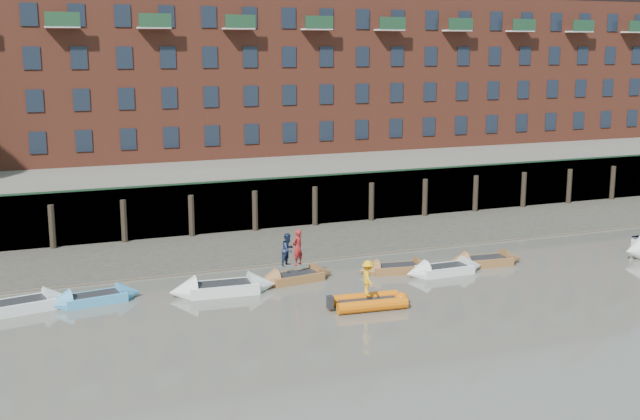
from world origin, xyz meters
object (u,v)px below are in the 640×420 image
rowboat_0 (17,306)px  rib_tender (371,302)px  rowboat_3 (295,277)px  rowboat_5 (445,270)px  rowboat_6 (485,261)px  person_rower_a (298,247)px  person_rower_b (288,250)px  rowboat_2 (223,288)px  person_rib_crew (368,278)px  rowboat_4 (397,268)px  rowboat_1 (95,298)px

rowboat_0 → rib_tender: bearing=-30.6°
rowboat_3 → rowboat_5: bearing=-19.7°
rowboat_0 → rowboat_6: bearing=-13.7°
person_rower_a → person_rower_b: 0.48m
rowboat_3 → rib_tender: (1.73, -5.00, 0.05)m
rowboat_2 → person_rower_b: person_rower_b is taller
rowboat_5 → person_rower_b: person_rower_b is taller
rowboat_2 → person_rib_crew: size_ratio=3.23×
rowboat_3 → person_rib_crew: 5.34m
rowboat_0 → rowboat_5: bearing=-16.0°
rowboat_4 → rib_tender: bearing=-119.8°
rowboat_1 → rib_tender: 12.42m
rowboat_4 → rowboat_5: rowboat_5 is taller
rowboat_3 → rowboat_0: bearing=171.1°
rib_tender → rowboat_5: bearing=36.1°
rowboat_2 → person_rib_crew: 7.04m
person_rib_crew → rowboat_4: bearing=-29.8°
rowboat_1 → person_rib_crew: bearing=-32.8°
rowboat_2 → rib_tender: (5.55, -4.43, 0.00)m
rowboat_4 → rowboat_2: bearing=-170.4°
rowboat_0 → rowboat_6: size_ratio=1.12×
rowboat_0 → rowboat_1: 3.29m
rowboat_2 → rowboat_4: bearing=5.6°
person_rower_a → rowboat_6: bearing=145.1°
rowboat_2 → rowboat_6: bearing=3.3°
person_rower_a → person_rower_b: (-0.47, 0.07, -0.08)m
rowboat_4 → rib_tender: (-3.64, -4.57, 0.05)m
rowboat_2 → rowboat_4: rowboat_2 is taller
rowboat_2 → person_rower_a: bearing=13.5°
rowboat_0 → rowboat_5: size_ratio=1.14×
rowboat_2 → rowboat_3: size_ratio=1.19×
rowboat_3 → person_rower_a: (0.14, 0.04, 1.49)m
rowboat_2 → rowboat_5: size_ratio=1.17×
person_rib_crew → person_rower_b: bearing=30.7°
rowboat_1 → person_rower_a: 9.80m
rowboat_2 → rowboat_6: (14.12, -0.36, -0.03)m
rowboat_3 → rowboat_5: size_ratio=0.98×
rowboat_1 → rowboat_2: bearing=-15.5°
rowboat_0 → rowboat_1: bearing=-11.3°
rowboat_2 → person_rower_a: size_ratio=2.86×
rowboat_4 → person_rower_b: size_ratio=2.57×
person_rower_b → person_rib_crew: size_ratio=1.02×
rowboat_6 → rib_tender: size_ratio=1.26×
rib_tender → person_rib_crew: person_rib_crew is taller
person_rower_b → rowboat_5: bearing=-48.5°
rowboat_2 → person_rower_b: bearing=15.7°
rowboat_0 → rowboat_3: size_ratio=1.16×
rowboat_1 → rowboat_4: rowboat_1 is taller
rowboat_5 → person_rower_a: person_rower_a is taller
person_rower_a → rowboat_1: bearing=-30.5°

